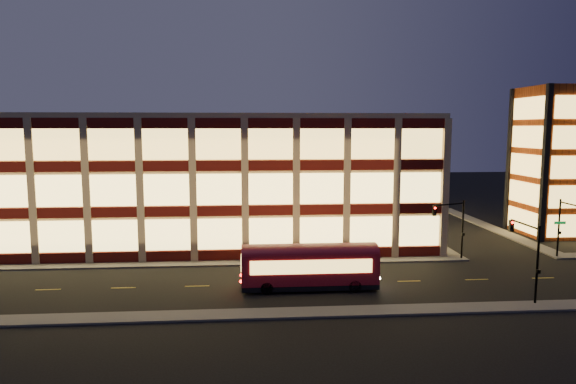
{
  "coord_description": "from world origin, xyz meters",
  "views": [
    {
      "loc": [
        2.34,
        -47.74,
        13.06
      ],
      "look_at": [
        6.66,
        8.0,
        6.06
      ],
      "focal_mm": 32.0,
      "sensor_mm": 36.0,
      "label": 1
    }
  ],
  "objects": [
    {
      "name": "sidewalk_tower_west",
      "position": [
        34.0,
        17.0,
        0.07
      ],
      "size": [
        2.0,
        30.0,
        0.15
      ],
      "primitive_type": "cube",
      "color": "#514F4C",
      "rests_on": "ground"
    },
    {
      "name": "trolley_bus",
      "position": [
        7.23,
        -7.33,
        2.07
      ],
      "size": [
        11.01,
        2.89,
        3.73
      ],
      "rotation": [
        0.0,
        0.0,
        -0.0
      ],
      "color": "maroon",
      "rests_on": "ground"
    },
    {
      "name": "stair_tower",
      "position": [
        39.95,
        11.95,
        8.99
      ],
      "size": [
        8.6,
        8.6,
        18.0
      ],
      "color": "#8C3814",
      "rests_on": "ground"
    },
    {
      "name": "sidewalk_near",
      "position": [
        0.0,
        -13.0,
        0.07
      ],
      "size": [
        100.0,
        2.0,
        0.15
      ],
      "primitive_type": "cube",
      "color": "#514F4C",
      "rests_on": "ground"
    },
    {
      "name": "ground",
      "position": [
        0.0,
        0.0,
        0.0
      ],
      "size": [
        200.0,
        200.0,
        0.0
      ],
      "primitive_type": "plane",
      "color": "black",
      "rests_on": "ground"
    },
    {
      "name": "traffic_signal_near",
      "position": [
        23.5,
        -11.03,
        4.13
      ],
      "size": [
        0.32,
        4.45,
        6.0
      ],
      "color": "black",
      "rests_on": "ground"
    },
    {
      "name": "sidewalk_office_east",
      "position": [
        23.0,
        17.0,
        0.07
      ],
      "size": [
        2.0,
        30.0,
        0.15
      ],
      "primitive_type": "cube",
      "color": "#514F4C",
      "rests_on": "ground"
    },
    {
      "name": "office_building",
      "position": [
        -2.91,
        16.91,
        7.25
      ],
      "size": [
        50.45,
        30.45,
        14.5
      ],
      "color": "tan",
      "rests_on": "ground"
    },
    {
      "name": "traffic_signal_right",
      "position": [
        33.5,
        -0.62,
        4.1
      ],
      "size": [
        1.2,
        4.37,
        6.0
      ],
      "color": "black",
      "rests_on": "ground"
    },
    {
      "name": "traffic_signal_far",
      "position": [
        22.21,
        0.24,
        4.11
      ],
      "size": [
        3.79,
        1.87,
        6.0
      ],
      "color": "black",
      "rests_on": "ground"
    },
    {
      "name": "sidewalk_office_south",
      "position": [
        -3.0,
        1.0,
        0.07
      ],
      "size": [
        54.0,
        2.0,
        0.15
      ],
      "primitive_type": "cube",
      "color": "#514F4C",
      "rests_on": "ground"
    }
  ]
}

